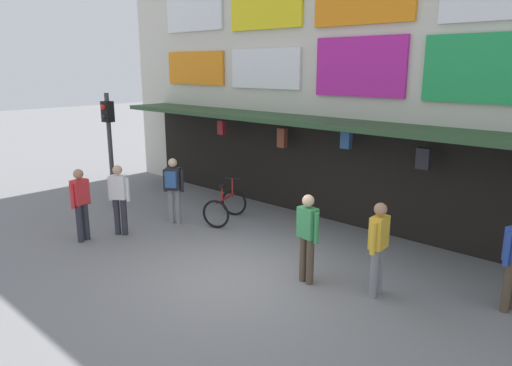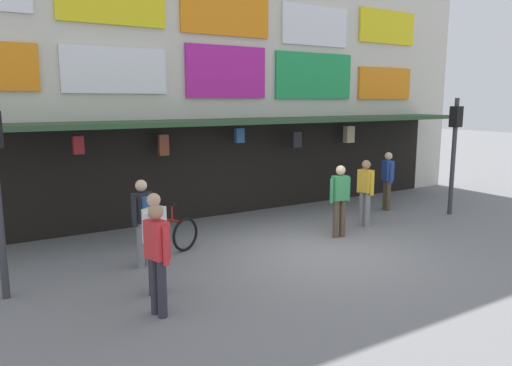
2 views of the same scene
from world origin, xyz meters
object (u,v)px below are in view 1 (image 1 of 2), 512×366
(bicycle_parked, at_px, (225,207))
(pedestrian_in_purple, at_px, (119,196))
(traffic_light_near, at_px, (109,132))
(pedestrian_in_green, at_px, (81,201))
(pedestrian_in_red, at_px, (173,186))
(pedestrian_in_black, at_px, (307,234))
(pedestrian_in_yellow, at_px, (378,244))

(bicycle_parked, distance_m, pedestrian_in_purple, 2.66)
(pedestrian_in_purple, bearing_deg, traffic_light_near, 153.40)
(traffic_light_near, distance_m, pedestrian_in_green, 2.91)
(pedestrian_in_purple, xyz_separation_m, pedestrian_in_red, (0.27, 1.37, 0.04))
(pedestrian_in_purple, xyz_separation_m, pedestrian_in_green, (-0.26, -0.82, 0.00))
(traffic_light_near, bearing_deg, pedestrian_in_black, -1.01)
(pedestrian_in_purple, height_order, pedestrian_in_yellow, same)
(pedestrian_in_black, xyz_separation_m, pedestrian_in_yellow, (1.19, 0.41, 0.00))
(pedestrian_in_purple, relative_size, pedestrian_in_green, 1.00)
(bicycle_parked, bearing_deg, pedestrian_in_purple, -115.05)
(pedestrian_in_red, xyz_separation_m, pedestrian_in_green, (-0.53, -2.18, -0.04))
(traffic_light_near, xyz_separation_m, pedestrian_in_purple, (2.13, -1.07, -1.19))
(pedestrian_in_green, bearing_deg, pedestrian_in_black, 19.32)
(bicycle_parked, relative_size, pedestrian_in_purple, 0.80)
(traffic_light_near, relative_size, pedestrian_in_yellow, 1.90)
(pedestrian_in_green, bearing_deg, pedestrian_in_purple, 72.25)
(pedestrian_in_purple, xyz_separation_m, pedestrian_in_black, (4.76, 0.95, 0.00))
(bicycle_parked, xyz_separation_m, pedestrian_in_yellow, (4.86, -1.00, 0.55))
(pedestrian_in_red, distance_m, pedestrian_in_green, 2.24)
(traffic_light_near, distance_m, pedestrian_in_purple, 2.67)
(traffic_light_near, relative_size, pedestrian_in_green, 1.90)
(pedestrian_in_purple, bearing_deg, pedestrian_in_green, -107.75)
(pedestrian_in_purple, height_order, pedestrian_in_green, same)
(pedestrian_in_black, xyz_separation_m, pedestrian_in_green, (-5.02, -1.76, 0.00))
(bicycle_parked, relative_size, pedestrian_in_red, 0.80)
(pedestrian_in_yellow, bearing_deg, traffic_light_near, -177.94)
(bicycle_parked, bearing_deg, pedestrian_in_green, -113.24)
(pedestrian_in_black, bearing_deg, pedestrian_in_green, -160.68)
(pedestrian_in_red, height_order, pedestrian_in_green, same)
(pedestrian_in_black, relative_size, pedestrian_in_yellow, 1.00)
(pedestrian_in_purple, height_order, pedestrian_in_red, same)
(pedestrian_in_yellow, relative_size, pedestrian_in_green, 1.00)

